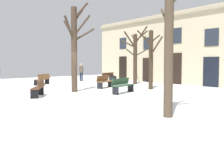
% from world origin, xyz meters
% --- Properties ---
extents(ground_plane, '(32.16, 32.16, 0.00)m').
position_xyz_m(ground_plane, '(0.00, 0.00, 0.00)').
color(ground_plane, white).
extents(building_facade, '(20.10, 0.60, 6.14)m').
position_xyz_m(building_facade, '(0.00, 9.12, 3.12)').
color(building_facade, beige).
rests_on(building_facade, ground).
extents(tree_right_of_center, '(1.69, 2.24, 4.02)m').
position_xyz_m(tree_right_of_center, '(1.14, 4.34, 2.19)').
color(tree_right_of_center, '#382B1E').
rests_on(tree_right_of_center, ground).
extents(tree_left_of_center, '(2.11, 2.11, 4.88)m').
position_xyz_m(tree_left_of_center, '(-2.25, 6.33, 2.45)').
color(tree_left_of_center, '#382B1E').
rests_on(tree_left_of_center, ground).
extents(tree_center, '(1.95, 2.12, 5.52)m').
position_xyz_m(tree_center, '(-1.06, -0.37, 2.89)').
color(tree_center, '#423326').
rests_on(tree_center, ground).
extents(tree_near_facade, '(1.97, 1.51, 5.64)m').
position_xyz_m(tree_near_facade, '(6.83, -1.58, 2.96)').
color(tree_near_facade, '#4C3D2D').
rests_on(tree_near_facade, ground).
extents(litter_bin, '(0.50, 0.50, 0.77)m').
position_xyz_m(litter_bin, '(-2.88, 4.28, 0.39)').
color(litter_bin, black).
rests_on(litter_bin, ground).
extents(bench_near_lamp, '(1.32, 1.69, 0.89)m').
position_xyz_m(bench_near_lamp, '(-6.90, 0.13, 0.45)').
color(bench_near_lamp, brown).
rests_on(bench_near_lamp, ground).
extents(bench_back_to_back_left, '(0.96, 1.96, 0.85)m').
position_xyz_m(bench_back_to_back_left, '(-5.93, 6.55, 0.45)').
color(bench_back_to_back_left, '#51331E').
rests_on(bench_back_to_back_left, ground).
extents(bench_near_center_tree, '(1.56, 1.29, 0.90)m').
position_xyz_m(bench_near_center_tree, '(-0.60, -2.96, 0.47)').
color(bench_near_center_tree, '#51331E').
rests_on(bench_near_center_tree, ground).
extents(bench_far_corner, '(0.92, 1.90, 0.90)m').
position_xyz_m(bench_far_corner, '(1.37, 1.44, 0.48)').
color(bench_far_corner, '#2D4C33').
rests_on(bench_far_corner, ground).
extents(bench_back_to_back_right, '(1.04, 1.72, 0.90)m').
position_xyz_m(bench_back_to_back_right, '(-1.63, 2.49, 0.46)').
color(bench_back_to_back_right, brown).
rests_on(bench_back_to_back_right, ground).
extents(person_near_bench, '(0.44, 0.40, 1.74)m').
position_xyz_m(person_near_bench, '(-7.96, 4.65, 0.97)').
color(person_near_bench, black).
rests_on(person_near_bench, ground).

